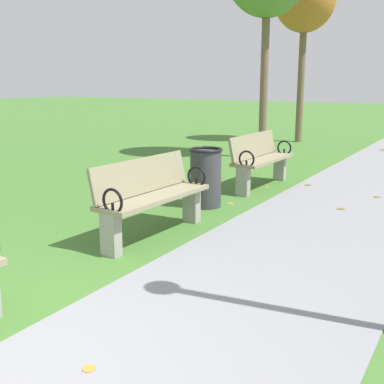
% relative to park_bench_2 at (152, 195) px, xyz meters
% --- Properties ---
extents(park_bench_2, '(0.55, 1.62, 0.90)m').
position_rel_park_bench_2_xyz_m(park_bench_2, '(0.00, 0.00, 0.00)').
color(park_bench_2, gray).
rests_on(park_bench_2, ground).
extents(park_bench_3, '(0.51, 1.61, 0.90)m').
position_rel_park_bench_2_xyz_m(park_bench_3, '(-0.00, 3.11, 0.00)').
color(park_bench_3, gray).
rests_on(park_bench_3, ground).
extents(trash_bin, '(0.48, 0.48, 0.84)m').
position_rel_park_bench_2_xyz_m(trash_bin, '(-0.15, 1.51, -0.06)').
color(trash_bin, '#38383D').
rests_on(trash_bin, ground).
extents(scattered_leaves, '(4.56, 10.85, 0.02)m').
position_rel_park_bench_2_xyz_m(scattered_leaves, '(0.75, 0.34, -0.47)').
color(scattered_leaves, brown).
rests_on(scattered_leaves, ground).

